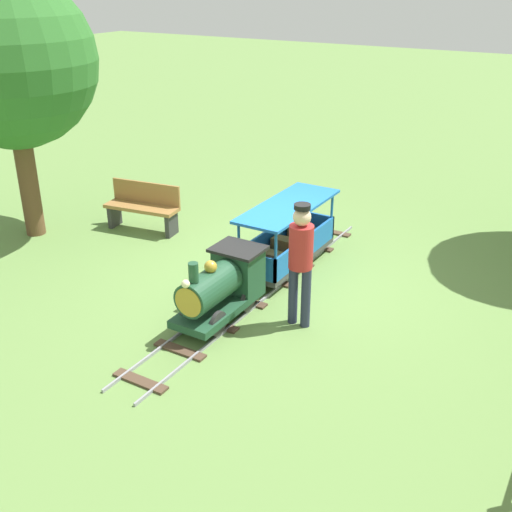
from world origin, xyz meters
name	(u,v)px	position (x,y,z in m)	size (l,w,h in m)	color
ground_plane	(271,280)	(0.00, 0.00, 0.00)	(60.00, 60.00, 0.00)	#608442
track	(257,290)	(0.00, 0.40, 0.02)	(0.69, 5.70, 0.04)	gray
locomotive	(222,285)	(0.00, 1.26, 0.48)	(0.65, 1.44, 0.98)	#1E472D
passenger_car	(288,241)	(0.00, -0.50, 0.42)	(0.75, 2.00, 0.97)	#3F3F3F
conductor_person	(301,256)	(-0.92, 0.89, 0.96)	(0.30, 0.30, 1.62)	#282D47
park_bench	(143,207)	(2.85, -0.57, 0.42)	(1.35, 0.59, 0.82)	olive
oak_tree_far	(9,62)	(4.33, 0.53, 2.83)	(2.69, 2.69, 4.19)	brown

